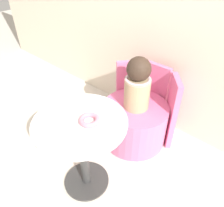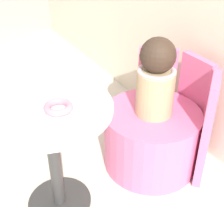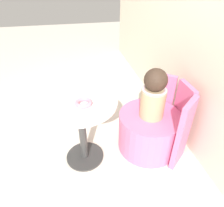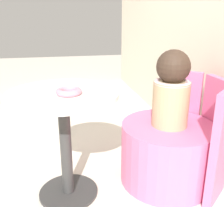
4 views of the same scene
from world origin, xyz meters
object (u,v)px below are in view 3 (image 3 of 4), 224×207
object	(u,v)px
tub_chair	(149,131)
child_figure	(154,95)
donut	(84,103)
round_table	(81,118)

from	to	relation	value
tub_chair	child_figure	world-z (taller)	child_figure
tub_chair	donut	world-z (taller)	donut
donut	child_figure	bearing A→B (deg)	96.93
donut	tub_chair	bearing A→B (deg)	96.93
child_figure	donut	distance (m)	0.66
tub_chair	donut	distance (m)	0.82
child_figure	donut	bearing A→B (deg)	-83.07
round_table	tub_chair	distance (m)	0.75
tub_chair	round_table	bearing A→B (deg)	-88.31
round_table	tub_chair	size ratio (longest dim) A/B	1.10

